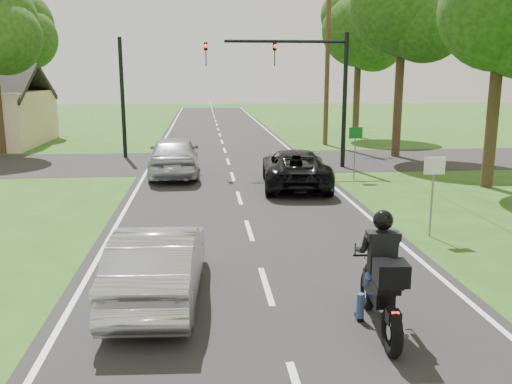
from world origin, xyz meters
TOP-DOWN VIEW (x-y plane):
  - ground at (0.00, 0.00)m, footprint 140.00×140.00m
  - road at (0.00, 10.00)m, footprint 8.00×100.00m
  - cross_road at (0.00, 16.00)m, footprint 60.00×7.00m
  - motorcycle_rider at (1.65, -2.13)m, footprint 0.70×2.43m
  - dark_suv at (2.25, 9.76)m, footprint 2.82×5.34m
  - silver_sedan at (-2.09, -0.41)m, footprint 1.73×4.37m
  - silver_suv at (-2.42, 12.48)m, footprint 2.10×5.07m
  - traffic_signal at (3.34, 14.00)m, footprint 6.38×0.44m
  - signal_pole_far at (-5.20, 18.00)m, footprint 0.20×0.20m
  - utility_pole_far at (6.20, 22.00)m, footprint 1.60×0.28m
  - sign_white at (4.70, 2.98)m, footprint 0.55×0.07m
  - sign_green at (4.90, 10.98)m, footprint 0.55×0.07m
  - tree_row_c at (9.75, 8.80)m, footprint 4.80×4.65m
  - tree_row_d at (9.10, 16.76)m, footprint 5.76×5.58m
  - tree_row_e at (9.48, 25.78)m, footprint 5.28×5.12m
  - tree_left_far at (-13.70, 29.76)m, footprint 5.76×5.58m

SIDE VIEW (x-z plane):
  - ground at x=0.00m, z-range 0.00..0.00m
  - cross_road at x=0.00m, z-range 0.00..0.01m
  - road at x=0.00m, z-range 0.00..0.01m
  - silver_sedan at x=-2.09m, z-range 0.01..1.43m
  - dark_suv at x=2.25m, z-range 0.01..1.45m
  - motorcycle_rider at x=1.65m, z-range -0.22..1.86m
  - silver_suv at x=-2.42m, z-range 0.01..1.73m
  - sign_white at x=4.70m, z-range 0.54..2.66m
  - sign_green at x=4.90m, z-range 0.54..2.66m
  - signal_pole_far at x=-5.20m, z-range 0.00..6.00m
  - traffic_signal at x=3.34m, z-range 1.14..7.14m
  - utility_pole_far at x=6.20m, z-range 0.08..10.08m
  - tree_row_c at x=9.75m, z-range 1.85..10.61m
  - tree_row_e at x=9.48m, z-range 2.03..11.64m
  - tree_left_far at x=-13.70m, z-range 2.06..12.20m
  - tree_row_d at x=9.10m, z-range 2.21..12.66m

